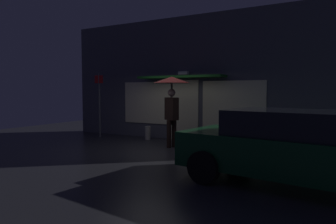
{
  "coord_description": "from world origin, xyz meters",
  "views": [
    {
      "loc": [
        4.89,
        -7.91,
        1.78
      ],
      "look_at": [
        0.13,
        0.71,
        1.13
      ],
      "focal_mm": 32.96,
      "sensor_mm": 36.0,
      "label": 1
    }
  ],
  "objects_px": {
    "person_with_umbrella": "(172,91)",
    "sidewalk_bollard": "(148,133)",
    "parked_car": "(295,147)",
    "street_sign_post": "(99,101)",
    "sidewalk_bollard_2": "(244,144)"
  },
  "relations": [
    {
      "from": "person_with_umbrella",
      "to": "parked_car",
      "type": "xyz_separation_m",
      "value": [
        3.96,
        -2.47,
        -1.06
      ]
    },
    {
      "from": "person_with_umbrella",
      "to": "sidewalk_bollard_2",
      "type": "height_order",
      "value": "person_with_umbrella"
    },
    {
      "from": "parked_car",
      "to": "street_sign_post",
      "type": "height_order",
      "value": "street_sign_post"
    },
    {
      "from": "street_sign_post",
      "to": "sidewalk_bollard_2",
      "type": "xyz_separation_m",
      "value": [
        5.77,
        -0.28,
        -1.17
      ]
    },
    {
      "from": "person_with_umbrella",
      "to": "parked_car",
      "type": "height_order",
      "value": "person_with_umbrella"
    },
    {
      "from": "person_with_umbrella",
      "to": "sidewalk_bollard",
      "type": "height_order",
      "value": "person_with_umbrella"
    },
    {
      "from": "sidewalk_bollard",
      "to": "sidewalk_bollard_2",
      "type": "relative_size",
      "value": 1.0
    },
    {
      "from": "parked_car",
      "to": "sidewalk_bollard_2",
      "type": "distance_m",
      "value": 3.32
    },
    {
      "from": "parked_car",
      "to": "street_sign_post",
      "type": "relative_size",
      "value": 1.79
    },
    {
      "from": "person_with_umbrella",
      "to": "sidewalk_bollard",
      "type": "bearing_deg",
      "value": -5.24
    },
    {
      "from": "parked_car",
      "to": "sidewalk_bollard",
      "type": "xyz_separation_m",
      "value": [
        -5.47,
        3.43,
        -0.49
      ]
    },
    {
      "from": "parked_car",
      "to": "street_sign_post",
      "type": "xyz_separation_m",
      "value": [
        -7.49,
        3.08,
        0.68
      ]
    },
    {
      "from": "street_sign_post",
      "to": "sidewalk_bollard",
      "type": "relative_size",
      "value": 5.07
    },
    {
      "from": "person_with_umbrella",
      "to": "sidewalk_bollard",
      "type": "xyz_separation_m",
      "value": [
        -1.52,
        0.96,
        -1.55
      ]
    },
    {
      "from": "parked_car",
      "to": "sidewalk_bollard",
      "type": "height_order",
      "value": "parked_car"
    }
  ]
}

